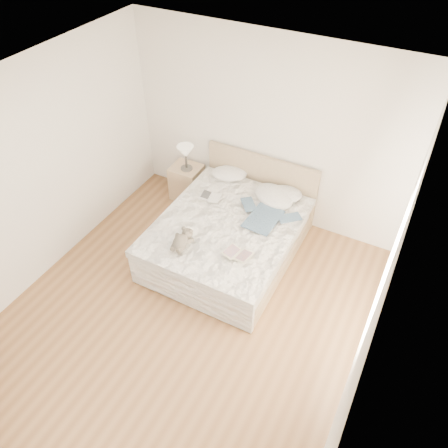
{
  "coord_description": "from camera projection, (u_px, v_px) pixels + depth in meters",
  "views": [
    {
      "loc": [
        1.93,
        -2.64,
        4.37
      ],
      "look_at": [
        -0.01,
        1.05,
        0.62
      ],
      "focal_mm": 35.0,
      "sensor_mm": 36.0,
      "label": 1
    }
  ],
  "objects": [
    {
      "name": "ceiling",
      "position": [
        165.0,
        110.0,
        3.52
      ],
      "size": [
        4.0,
        4.5,
        0.0
      ],
      "primitive_type": "cube",
      "color": "white",
      "rests_on": "ground"
    },
    {
      "name": "bed",
      "position": [
        230.0,
        235.0,
        5.91
      ],
      "size": [
        1.72,
        2.14,
        1.0
      ],
      "color": "tan",
      "rests_on": "floor"
    },
    {
      "name": "photo_book",
      "position": [
        211.0,
        197.0,
        6.01
      ],
      "size": [
        0.33,
        0.25,
        0.02
      ],
      "primitive_type": "cube",
      "rotation": [
        0.0,
        0.0,
        0.18
      ],
      "color": "white",
      "rests_on": "bed"
    },
    {
      "name": "wall_back",
      "position": [
        266.0,
        132.0,
        5.91
      ],
      "size": [
        4.0,
        0.02,
        2.7
      ],
      "primitive_type": "cube",
      "color": "silver",
      "rests_on": "ground"
    },
    {
      "name": "teddy_bear",
      "position": [
        181.0,
        245.0,
        5.28
      ],
      "size": [
        0.25,
        0.33,
        0.17
      ],
      "primitive_type": null,
      "rotation": [
        0.0,
        0.0,
        0.07
      ],
      "color": "#5F5649",
      "rests_on": "bed"
    },
    {
      "name": "pillow_middle",
      "position": [
        274.0,
        196.0,
        6.01
      ],
      "size": [
        0.75,
        0.66,
        0.19
      ],
      "primitive_type": "ellipsoid",
      "rotation": [
        0.0,
        0.0,
        -0.45
      ],
      "color": "silver",
      "rests_on": "bed"
    },
    {
      "name": "window",
      "position": [
        384.0,
        275.0,
        3.87
      ],
      "size": [
        0.02,
        1.3,
        1.1
      ],
      "primitive_type": "cube",
      "color": "white",
      "rests_on": "wall_right"
    },
    {
      "name": "childrens_book",
      "position": [
        238.0,
        254.0,
        5.2
      ],
      "size": [
        0.37,
        0.28,
        0.02
      ],
      "primitive_type": "cube",
      "rotation": [
        0.0,
        0.0,
        -0.19
      ],
      "color": "beige",
      "rests_on": "bed"
    },
    {
      "name": "table_lamp",
      "position": [
        186.0,
        153.0,
        6.44
      ],
      "size": [
        0.33,
        0.33,
        0.4
      ],
      "color": "#49453F",
      "rests_on": "nightstand"
    },
    {
      "name": "nightstand",
      "position": [
        187.0,
        182.0,
        6.85
      ],
      "size": [
        0.46,
        0.41,
        0.56
      ],
      "primitive_type": "cube",
      "rotation": [
        0.0,
        0.0,
        0.02
      ],
      "color": "tan",
      "rests_on": "floor"
    },
    {
      "name": "pillow_left",
      "position": [
        229.0,
        173.0,
        6.41
      ],
      "size": [
        0.62,
        0.54,
        0.16
      ],
      "primitive_type": "ellipsoid",
      "rotation": [
        0.0,
        0.0,
        0.4
      ],
      "color": "white",
      "rests_on": "bed"
    },
    {
      "name": "wall_right",
      "position": [
        375.0,
        307.0,
        3.73
      ],
      "size": [
        0.02,
        4.5,
        2.7
      ],
      "primitive_type": "cube",
      "color": "silver",
      "rests_on": "ground"
    },
    {
      "name": "pillow_right",
      "position": [
        283.0,
        194.0,
        6.04
      ],
      "size": [
        0.65,
        0.57,
        0.16
      ],
      "primitive_type": "ellipsoid",
      "rotation": [
        0.0,
        0.0,
        0.43
      ],
      "color": "silver",
      "rests_on": "bed"
    },
    {
      "name": "wall_left",
      "position": [
        33.0,
        178.0,
        5.12
      ],
      "size": [
        0.02,
        4.5,
        2.7
      ],
      "primitive_type": "cube",
      "color": "silver",
      "rests_on": "ground"
    },
    {
      "name": "floor",
      "position": [
        185.0,
        313.0,
        5.33
      ],
      "size": [
        4.0,
        4.5,
        0.0
      ],
      "primitive_type": "cube",
      "color": "brown",
      "rests_on": "ground"
    },
    {
      "name": "blouse",
      "position": [
        263.0,
        219.0,
        5.67
      ],
      "size": [
        0.62,
        0.66,
        0.02
      ],
      "primitive_type": null,
      "rotation": [
        0.0,
        0.0,
        -0.05
      ],
      "color": "#304861",
      "rests_on": "bed"
    }
  ]
}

